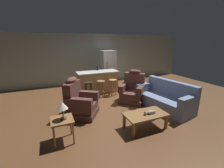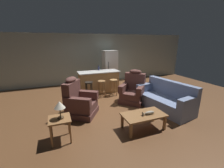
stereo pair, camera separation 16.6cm
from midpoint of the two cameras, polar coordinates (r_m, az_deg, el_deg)
The scene contains 15 objects.
ground_plane at distance 5.65m, azimuth -1.90°, elevation -7.15°, with size 12.00×12.00×0.00m.
back_wall at distance 8.25m, azimuth -9.97°, elevation 9.34°, with size 12.00×0.05×2.60m.
coffee_table at distance 4.04m, azimuth 11.42°, elevation -11.71°, with size 1.10×0.60×0.42m.
fish_figurine at distance 4.01m, azimuth 13.23°, elevation -10.49°, with size 0.34×0.10×0.10m.
couch at distance 5.38m, azimuth 18.76°, elevation -5.34°, with size 1.16×2.02×0.94m.
recliner_near_lamp at distance 4.73m, azimuth -13.16°, elevation -6.79°, with size 1.16×1.16×1.20m.
recliner_near_island at distance 5.70m, azimuth 7.10°, elevation -2.51°, with size 1.19×1.19×1.20m.
end_table at distance 3.65m, azimuth -19.68°, elevation -13.86°, with size 0.48×0.48×0.56m.
table_lamp at distance 3.46m, azimuth -19.78°, elevation -7.98°, with size 0.24×0.24×0.41m.
kitchen_island at distance 6.71m, azimuth -6.11°, elevation 0.84°, with size 1.80×0.70×0.95m.
bar_stool_left at distance 5.98m, azimuth -9.78°, elevation -1.26°, with size 0.32×0.32×0.68m.
bar_stool_middle at distance 6.11m, azimuth -5.00°, elevation -0.70°, with size 0.32×0.32×0.68m.
bar_stool_right at distance 6.28m, azimuth -0.46°, elevation -0.17°, with size 0.32×0.32×0.68m.
refrigerator at distance 8.04m, azimuth -2.10°, elevation 6.38°, with size 0.70×0.69×1.76m.
bottle_tall_green at distance 6.83m, azimuth -6.23°, elevation 5.87°, with size 0.08×0.08×0.21m.
Camera 1 is at (-1.94, -4.82, 2.22)m, focal length 24.00 mm.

